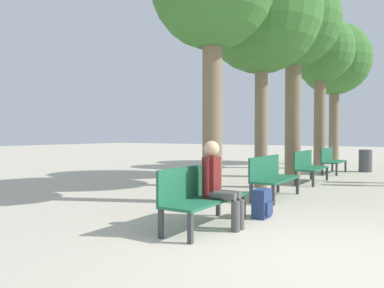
% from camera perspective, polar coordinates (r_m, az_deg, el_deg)
% --- Properties ---
extents(ground_plane, '(80.00, 80.00, 0.00)m').
position_cam_1_polar(ground_plane, '(4.48, 19.52, -16.31)').
color(ground_plane, beige).
extents(bench_row_0, '(0.55, 1.68, 0.89)m').
position_cam_1_polar(bench_row_0, '(5.54, 1.23, -7.50)').
color(bench_row_0, '#1E6042').
rests_on(bench_row_0, ground_plane).
extents(bench_row_1, '(0.55, 1.68, 0.89)m').
position_cam_1_polar(bench_row_1, '(8.21, 11.97, -4.58)').
color(bench_row_1, '#1E6042').
rests_on(bench_row_1, ground_plane).
extents(bench_row_2, '(0.55, 1.68, 0.89)m').
position_cam_1_polar(bench_row_2, '(11.03, 17.31, -3.06)').
color(bench_row_2, '#1E6042').
rests_on(bench_row_2, ground_plane).
extents(bench_row_3, '(0.55, 1.68, 0.89)m').
position_cam_1_polar(bench_row_3, '(13.92, 20.44, -2.15)').
color(bench_row_3, '#1E6042').
rests_on(bench_row_3, ground_plane).
extents(tree_row_1, '(3.02, 3.02, 5.94)m').
position_cam_1_polar(tree_row_1, '(10.21, 10.56, 18.73)').
color(tree_row_1, '#7A664C').
rests_on(tree_row_1, ground_plane).
extents(tree_row_2, '(2.89, 2.89, 6.37)m').
position_cam_1_polar(tree_row_2, '(12.76, 15.21, 17.14)').
color(tree_row_2, '#7A664C').
rests_on(tree_row_2, ground_plane).
extents(tree_row_3, '(2.62, 2.62, 6.01)m').
position_cam_1_polar(tree_row_3, '(16.00, 18.97, 13.06)').
color(tree_row_3, '#7A664C').
rests_on(tree_row_3, ground_plane).
extents(tree_row_4, '(3.22, 3.22, 6.39)m').
position_cam_1_polar(tree_row_4, '(18.61, 20.90, 11.81)').
color(tree_row_4, '#7A664C').
rests_on(tree_row_4, ground_plane).
extents(person_seated, '(0.61, 0.34, 1.27)m').
position_cam_1_polar(person_seated, '(5.48, 4.03, -5.78)').
color(person_seated, '#4C4C4C').
rests_on(person_seated, ground_plane).
extents(backpack, '(0.25, 0.36, 0.47)m').
position_cam_1_polar(backpack, '(6.28, 10.64, -8.93)').
color(backpack, navy).
rests_on(backpack, ground_plane).
extents(trash_bin, '(0.45, 0.45, 0.80)m').
position_cam_1_polar(trash_bin, '(14.92, 24.92, -2.33)').
color(trash_bin, '#4C4C51').
rests_on(trash_bin, ground_plane).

